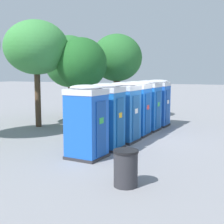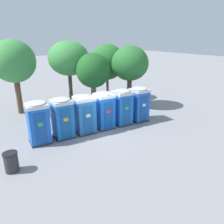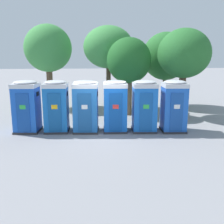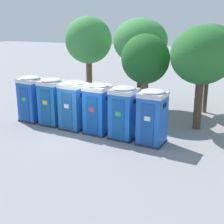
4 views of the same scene
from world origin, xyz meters
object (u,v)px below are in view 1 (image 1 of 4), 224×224
Objects in this scene: portapotty_1 at (106,116)px; portapotty_4 at (147,105)px; portapotty_5 at (157,103)px; street_tree_3 at (82,64)px; street_tree_4 at (117,58)px; portapotty_3 at (136,108)px; portapotty_2 at (124,112)px; trash_can at (126,168)px; street_tree_1 at (36,48)px; street_tree_2 at (69,62)px; portapotty_0 at (87,121)px.

portapotty_1 is 1.00× the size of portapotty_4.
portapotty_5 is 4.60m from street_tree_3.
street_tree_4 is (1.48, 3.03, 2.49)m from portapotty_5.
street_tree_3 is (1.19, 3.51, 2.07)m from portapotty_3.
portapotty_4 is at bearing -3.41° from portapotty_2.
portapotty_1 is 0.53× the size of street_tree_3.
trash_can is (-10.67, -4.70, -3.28)m from street_tree_4.
portapotty_1 is 0.45× the size of street_tree_1.
street_tree_2 is (5.67, 6.04, 2.33)m from portapotty_2.
portapotty_1 is at bearing -118.80° from street_tree_1.
portapotty_0 is 10.59m from street_tree_2.
portapotty_5 is (2.88, -0.24, 0.00)m from portapotty_3.
trash_can is (-4.87, -1.97, -0.79)m from portapotty_2.
portapotty_5 is at bearing -4.01° from portapotty_2.
street_tree_2 is (2.79, 6.21, 2.33)m from portapotty_4.
portapotty_3 is 1.00× the size of portapotty_5.
portapotty_5 reaches higher than trash_can.
portapotty_4 is at bearing -4.23° from portapotty_1.
street_tree_2 is (4.23, 6.10, 2.33)m from portapotty_3.
street_tree_4 reaches higher than trash_can.
portapotty_2 is 2.89m from portapotty_4.
portapotty_1 and portapotty_3 have the same top height.
portapotty_5 is at bearing -64.63° from street_tree_1.
portapotty_3 is 2.62× the size of trash_can.
street_tree_1 is 2.53m from street_tree_3.
portapotty_4 is 1.00× the size of portapotty_5.
portapotty_3 is (1.44, -0.06, 0.00)m from portapotty_2.
street_tree_4 reaches higher than portapotty_2.
portapotty_3 is 7.78m from street_tree_2.
street_tree_2 reaches higher than portapotty_1.
street_tree_3 reaches higher than portapotty_2.
trash_can is (-1.99, -2.21, -0.79)m from portapotty_0.
street_tree_1 reaches higher than portapotty_3.
portapotty_1 and portapotty_4 have the same top height.
portapotty_0 is 1.00× the size of portapotty_4.
street_tree_1 is at bearing 103.18° from portapotty_4.
street_tree_1 is at bearing 146.41° from street_tree_4.
street_tree_4 is at bearing 16.02° from portapotty_0.
trash_can is at bearing -156.23° from street_tree_4.
portapotty_1 is 5.77m from portapotty_5.
street_tree_3 is at bearing 93.90° from portapotty_4.
street_tree_4 is (3.17, -0.72, 0.42)m from street_tree_3.
portapotty_2 is 8.61m from street_tree_2.
portapotty_2 is at bearing -133.18° from street_tree_2.
portapotty_4 is (5.76, -0.41, 0.00)m from portapotty_0.
portapotty_2 is at bearing 22.04° from trash_can.
street_tree_1 is (0.10, 5.62, 2.93)m from portapotty_3.
portapotty_3 is at bearing -124.73° from street_tree_2.
portapotty_5 is 0.53× the size of street_tree_3.
portapotty_4 reaches higher than trash_can.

